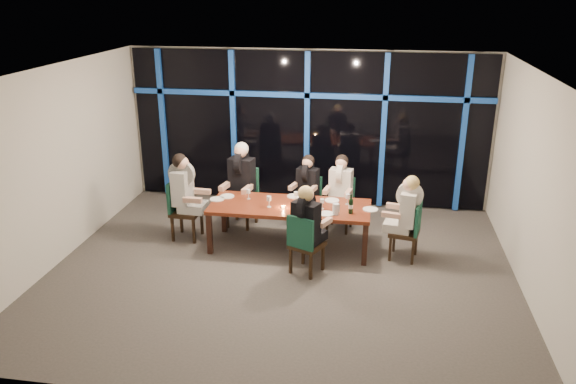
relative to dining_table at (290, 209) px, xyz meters
name	(u,v)px	position (x,y,z in m)	size (l,w,h in m)	color
room	(281,142)	(0.00, -0.80, 1.34)	(7.04, 7.00, 3.02)	#544F4A
window_wall	(308,126)	(0.01, 2.13, 0.87)	(6.86, 0.43, 2.94)	black
dining_table	(290,209)	(0.00, 0.00, 0.00)	(2.60, 1.00, 0.75)	maroon
chair_far_left	(244,193)	(-0.98, 0.85, -0.10)	(0.57, 0.57, 1.05)	black
chair_far_mid	(308,198)	(0.18, 1.01, -0.18)	(0.51, 0.51, 0.90)	black
chair_far_right	(341,200)	(0.77, 0.94, -0.16)	(0.50, 0.50, 0.93)	black
chair_end_left	(181,206)	(-1.89, 0.09, -0.11)	(0.50, 0.50, 1.03)	black
chair_end_right	(410,228)	(1.93, -0.12, -0.15)	(0.52, 0.52, 0.95)	black
chair_near_mid	(304,242)	(0.35, -0.88, -0.15)	(0.59, 0.59, 0.95)	black
diner_far_left	(241,173)	(-1.00, 0.77, 0.32)	(0.57, 0.70, 1.02)	black
diner_far_mid	(307,181)	(0.16, 0.94, 0.18)	(0.52, 0.61, 0.88)	black
diner_far_right	(341,182)	(0.75, 0.86, 0.21)	(0.50, 0.62, 0.91)	silver
diner_end_left	(184,184)	(-1.80, 0.09, 0.30)	(0.65, 0.52, 1.00)	black
diner_end_right	(407,205)	(1.85, -0.10, 0.22)	(0.63, 0.52, 0.92)	silver
diner_near_mid	(307,216)	(0.38, -0.80, 0.23)	(0.60, 0.66, 0.93)	black
plate_far_left	(227,196)	(-1.11, 0.21, 0.08)	(0.24, 0.24, 0.01)	white
plate_far_mid	(294,196)	(0.01, 0.39, 0.08)	(0.24, 0.24, 0.01)	white
plate_far_right	(332,200)	(0.66, 0.30, 0.08)	(0.24, 0.24, 0.01)	white
plate_end_left	(217,199)	(-1.24, 0.06, 0.08)	(0.24, 0.24, 0.01)	white
plate_end_right	(369,209)	(1.28, 0.00, 0.08)	(0.24, 0.24, 0.01)	white
plate_near_mid	(326,214)	(0.62, -0.29, 0.08)	(0.24, 0.24, 0.01)	white
wine_bottle	(351,206)	(0.99, -0.19, 0.19)	(0.07, 0.07, 0.32)	black
water_pitcher	(336,209)	(0.76, -0.27, 0.16)	(0.11, 0.10, 0.18)	silver
tea_light	(283,207)	(-0.09, -0.13, 0.08)	(0.05, 0.05, 0.03)	#F7A44A
wine_glass_a	(269,199)	(-0.32, -0.14, 0.20)	(0.07, 0.07, 0.19)	silver
wine_glass_b	(296,194)	(0.07, 0.18, 0.19)	(0.07, 0.07, 0.17)	silver
wine_glass_c	(322,202)	(0.53, -0.08, 0.19)	(0.07, 0.07, 0.17)	silver
wine_glass_d	(248,192)	(-0.73, 0.17, 0.19)	(0.07, 0.07, 0.17)	white
wine_glass_e	(348,197)	(0.92, 0.18, 0.20)	(0.07, 0.07, 0.18)	silver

